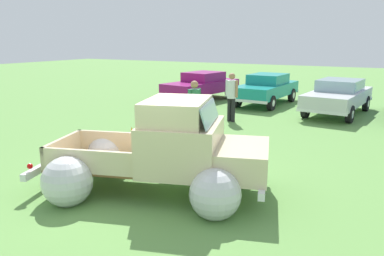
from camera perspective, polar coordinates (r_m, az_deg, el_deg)
ground_plane at (r=8.00m, az=-6.06°, el=-9.28°), size 80.00×80.00×0.00m
vintage_pickup_truck at (r=7.64m, az=-3.41°, el=-4.29°), size 4.98×3.74×1.96m
show_car_0 at (r=19.33m, az=1.48°, el=6.42°), size 2.49×4.67×1.43m
show_car_1 at (r=18.55m, az=11.08°, el=5.90°), size 2.05×4.52×1.43m
show_car_2 at (r=16.86m, az=21.04°, el=4.57°), size 2.31×4.77×1.43m
spectator_0 at (r=11.88m, az=0.36°, el=3.42°), size 0.42×0.53×1.80m
spectator_1 at (r=14.35m, az=5.93°, el=5.10°), size 0.54×0.39×1.83m
lane_cone_0 at (r=10.99m, az=-8.96°, el=-1.42°), size 0.36×0.36×0.63m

